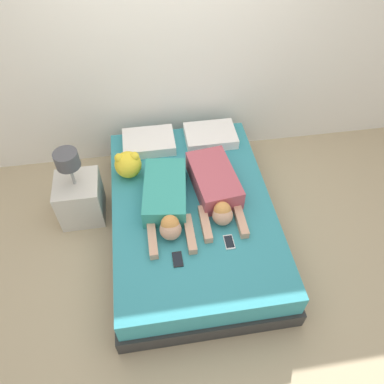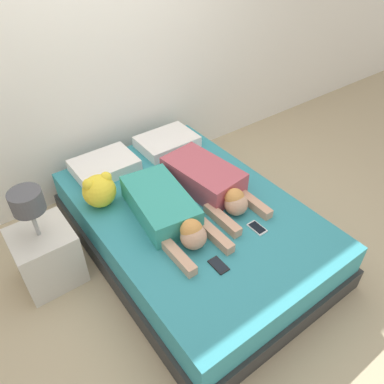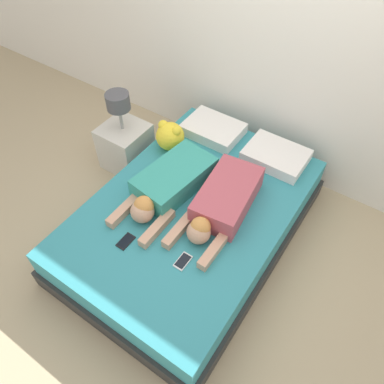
# 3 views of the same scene
# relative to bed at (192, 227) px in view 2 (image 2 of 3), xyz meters

# --- Properties ---
(ground_plane) EXTENTS (12.00, 12.00, 0.00)m
(ground_plane) POSITION_rel_bed_xyz_m (0.00, 0.00, -0.21)
(ground_plane) COLOR tan
(wall_back) EXTENTS (12.00, 0.06, 2.60)m
(wall_back) POSITION_rel_bed_xyz_m (0.00, 1.24, 1.09)
(wall_back) COLOR white
(wall_back) RESTS_ON ground_plane
(bed) EXTENTS (1.50, 2.18, 0.43)m
(bed) POSITION_rel_bed_xyz_m (0.00, 0.00, 0.00)
(bed) COLOR #2D2D2D
(bed) RESTS_ON ground_plane
(pillow_head_left) EXTENTS (0.53, 0.39, 0.10)m
(pillow_head_left) POSITION_rel_bed_xyz_m (-0.32, 0.83, 0.27)
(pillow_head_left) COLOR white
(pillow_head_left) RESTS_ON bed
(pillow_head_right) EXTENTS (0.53, 0.39, 0.10)m
(pillow_head_right) POSITION_rel_bed_xyz_m (0.32, 0.83, 0.27)
(pillow_head_right) COLOR white
(pillow_head_right) RESTS_ON bed
(person_left) EXTENTS (0.46, 0.99, 0.21)m
(person_left) POSITION_rel_bed_xyz_m (-0.23, -0.00, 0.31)
(person_left) COLOR teal
(person_left) RESTS_ON bed
(person_right) EXTENTS (0.44, 0.95, 0.20)m
(person_right) POSITION_rel_bed_xyz_m (0.23, 0.07, 0.32)
(person_right) COLOR #B24C59
(person_right) RESTS_ON bed
(cell_phone_left) EXTENTS (0.08, 0.14, 0.01)m
(cell_phone_left) POSITION_rel_bed_xyz_m (-0.20, -0.57, 0.22)
(cell_phone_left) COLOR black
(cell_phone_left) RESTS_ON bed
(cell_phone_right) EXTENTS (0.08, 0.14, 0.01)m
(cell_phone_right) POSITION_rel_bed_xyz_m (0.24, -0.47, 0.22)
(cell_phone_right) COLOR silver
(cell_phone_right) RESTS_ON bed
(plush_toy) EXTENTS (0.26, 0.26, 0.27)m
(plush_toy) POSITION_rel_bed_xyz_m (-0.54, 0.45, 0.35)
(plush_toy) COLOR yellow
(plush_toy) RESTS_ON bed
(nightstand) EXTENTS (0.42, 0.42, 0.84)m
(nightstand) POSITION_rel_bed_xyz_m (-1.05, 0.38, 0.07)
(nightstand) COLOR beige
(nightstand) RESTS_ON ground_plane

